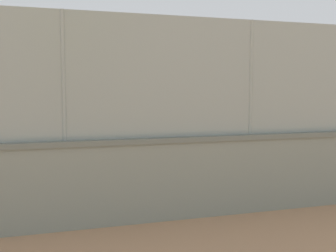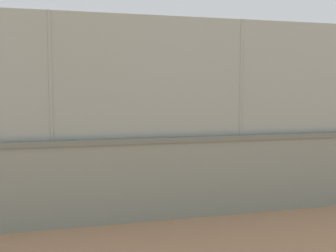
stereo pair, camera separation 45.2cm
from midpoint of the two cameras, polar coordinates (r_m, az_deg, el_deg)
The scene contains 7 objects.
ground_plane at distance 18.02m, azimuth 1.96°, elevation -1.47°, with size 260.00×260.00×0.00m, color tan.
perimeter_wall at distance 7.05m, azimuth 11.81°, elevation -6.40°, with size 30.94×1.08×1.31m.
fence_panel_on_wall at distance 6.92m, azimuth 12.05°, elevation 6.66°, with size 30.38×0.75×1.89m.
player_near_wall_returning at distance 10.86m, azimuth -0.30°, elevation -0.90°, with size 1.13×0.70×1.57m.
player_baseline_waiting at distance 16.30m, azimuth -14.16°, elevation 0.77°, with size 0.71×1.02×1.49m.
player_foreground_swinging at distance 14.75m, azimuth 9.64°, elevation 0.55°, with size 0.70×1.21×1.55m.
sports_ball at distance 9.69m, azimuth -3.55°, elevation -1.04°, with size 0.11×0.11×0.11m, color #3399D8.
Camera 2 is at (4.59, 17.30, 2.05)m, focal length 43.50 mm.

